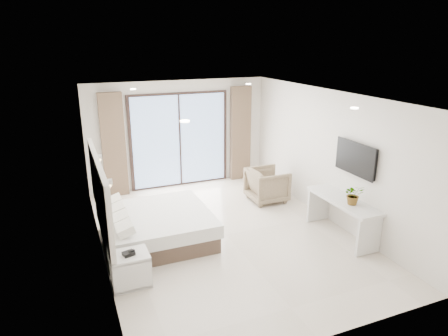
{
  "coord_description": "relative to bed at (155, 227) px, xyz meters",
  "views": [
    {
      "loc": [
        -2.7,
        -6.49,
        3.64
      ],
      "look_at": [
        0.13,
        0.4,
        1.24
      ],
      "focal_mm": 32.0,
      "sensor_mm": 36.0,
      "label": 1
    }
  ],
  "objects": [
    {
      "name": "plant",
      "position": [
        3.36,
        -1.43,
        0.62
      ],
      "size": [
        0.44,
        0.47,
        0.29
      ],
      "primitive_type": "imported",
      "rotation": [
        0.0,
        0.0,
        -0.33
      ],
      "color": "#33662D",
      "rests_on": "console_desk"
    },
    {
      "name": "nightstand",
      "position": [
        -0.68,
        -1.25,
        -0.03
      ],
      "size": [
        0.58,
        0.48,
        0.53
      ],
      "rotation": [
        0.0,
        0.0,
        0.01
      ],
      "color": "silver",
      "rests_on": "ground"
    },
    {
      "name": "ground",
      "position": [
        1.32,
        -0.28,
        -0.29
      ],
      "size": [
        6.2,
        6.2,
        0.0
      ],
      "primitive_type": "plane",
      "color": "beige",
      "rests_on": "ground"
    },
    {
      "name": "phone",
      "position": [
        -0.69,
        -1.29,
        0.27
      ],
      "size": [
        0.2,
        0.17,
        0.06
      ],
      "primitive_type": "cube",
      "rotation": [
        0.0,
        0.0,
        0.28
      ],
      "color": "black",
      "rests_on": "nightstand"
    },
    {
      "name": "bed",
      "position": [
        0.0,
        0.0,
        0.0
      ],
      "size": [
        1.98,
        1.89,
        0.69
      ],
      "color": "brown",
      "rests_on": "ground"
    },
    {
      "name": "armchair",
      "position": [
        2.89,
        0.97,
        0.14
      ],
      "size": [
        0.79,
        0.84,
        0.85
      ],
      "primitive_type": "imported",
      "rotation": [
        0.0,
        0.0,
        1.56
      ],
      "color": "#8C7C5B",
      "rests_on": "ground"
    },
    {
      "name": "console_desk",
      "position": [
        3.36,
        -1.16,
        0.28
      ],
      "size": [
        0.52,
        1.68,
        0.77
      ],
      "color": "silver",
      "rests_on": "ground"
    },
    {
      "name": "room_shell",
      "position": [
        1.12,
        0.48,
        1.29
      ],
      "size": [
        4.62,
        6.22,
        2.72
      ],
      "color": "silver",
      "rests_on": "ground"
    }
  ]
}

